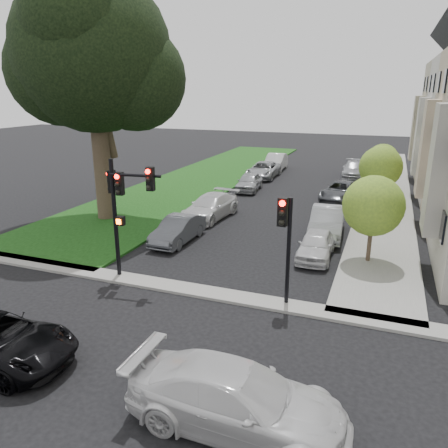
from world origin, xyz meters
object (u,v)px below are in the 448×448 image
(traffic_signal_main, at_px, (122,198))
(car_parked_8, at_px, (263,170))
(car_parked_5, at_px, (178,230))
(eucalyptus, at_px, (92,54))
(car_parked_1, at_px, (327,222))
(car_parked_0, at_px, (316,245))
(small_tree_a, at_px, (373,206))
(small_tree_c, at_px, (383,159))
(car_cross_far, at_px, (237,399))
(car_parked_6, at_px, (210,207))
(traffic_signal_secondary, at_px, (285,231))
(small_tree_b, at_px, (381,167))
(car_parked_9, at_px, (276,162))
(car_parked_2, at_px, (341,191))
(car_parked_7, at_px, (249,182))
(car_parked_4, at_px, (354,169))

(traffic_signal_main, bearing_deg, car_parked_8, 91.46)
(car_parked_5, bearing_deg, eucalyptus, 160.67)
(car_parked_1, bearing_deg, car_parked_0, -94.13)
(small_tree_a, bearing_deg, small_tree_c, 90.00)
(car_cross_far, bearing_deg, eucalyptus, 44.66)
(car_parked_5, relative_size, car_parked_6, 0.81)
(car_parked_1, bearing_deg, traffic_signal_secondary, -96.35)
(small_tree_b, distance_m, car_parked_9, 15.82)
(car_parked_2, bearing_deg, car_parked_1, -79.36)
(eucalyptus, distance_m, small_tree_b, 19.36)
(eucalyptus, xyz_separation_m, car_parked_1, (13.46, 1.48, -8.92))
(small_tree_b, distance_m, car_parked_7, 10.27)
(traffic_signal_secondary, xyz_separation_m, car_parked_4, (0.33, 26.93, -2.19))
(car_parked_2, bearing_deg, small_tree_b, -18.72)
(car_parked_2, bearing_deg, eucalyptus, -133.16)
(small_tree_b, xyz_separation_m, traffic_signal_main, (-9.60, -15.98, 0.72))
(traffic_signal_secondary, height_order, car_parked_0, traffic_signal_secondary)
(car_parked_4, bearing_deg, car_parked_7, -133.44)
(car_parked_1, distance_m, car_parked_8, 16.83)
(small_tree_b, bearing_deg, car_parked_6, -147.23)
(small_tree_b, relative_size, car_parked_4, 0.86)
(small_tree_b, distance_m, car_parked_4, 11.37)
(car_parked_7, distance_m, car_parked_9, 9.87)
(small_tree_a, bearing_deg, car_parked_8, 119.28)
(small_tree_c, relative_size, traffic_signal_secondary, 0.88)
(car_cross_far, relative_size, car_parked_5, 1.30)
(small_tree_a, xyz_separation_m, car_parked_1, (-2.38, 3.28, -1.95))
(small_tree_a, xyz_separation_m, car_parked_7, (-9.82, 12.66, -2.05))
(traffic_signal_secondary, distance_m, car_parked_0, 5.76)
(car_parked_8, bearing_deg, small_tree_b, -38.37)
(car_cross_far, xyz_separation_m, car_parked_5, (-7.25, 11.48, -0.10))
(small_tree_c, height_order, car_parked_1, small_tree_c)
(small_tree_c, bearing_deg, car_parked_8, 172.49)
(car_parked_5, height_order, car_parked_8, car_parked_8)
(car_parked_0, xyz_separation_m, car_parked_8, (-7.79, 18.38, 0.06))
(small_tree_c, distance_m, car_parked_6, 15.99)
(car_parked_4, bearing_deg, car_parked_2, -93.94)
(car_parked_8, distance_m, car_parked_9, 4.34)
(eucalyptus, relative_size, traffic_signal_secondary, 3.41)
(eucalyptus, distance_m, small_tree_c, 23.03)
(eucalyptus, height_order, car_parked_2, eucalyptus)
(car_parked_7, bearing_deg, car_parked_0, -65.22)
(traffic_signal_main, xyz_separation_m, car_parked_7, (-0.23, 18.10, -2.83))
(small_tree_a, relative_size, car_parked_1, 0.85)
(car_parked_4, height_order, car_parked_9, car_parked_9)
(small_tree_a, distance_m, car_parked_9, 24.77)
(car_parked_4, bearing_deg, car_parked_6, -116.43)
(car_cross_far, xyz_separation_m, car_parked_8, (-7.83, 30.19, -0.06))
(eucalyptus, xyz_separation_m, car_parked_7, (6.01, 10.86, -9.01))
(traffic_signal_secondary, bearing_deg, car_cross_far, -86.35)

